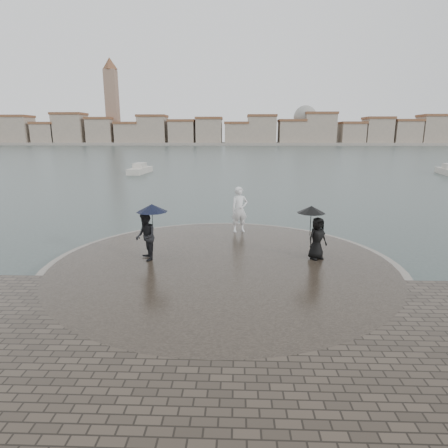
{
  "coord_description": "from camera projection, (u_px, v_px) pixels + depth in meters",
  "views": [
    {
      "loc": [
        0.49,
        -9.13,
        4.81
      ],
      "look_at": [
        0.0,
        4.8,
        1.45
      ],
      "focal_mm": 30.0,
      "sensor_mm": 36.0,
      "label": 1
    }
  ],
  "objects": [
    {
      "name": "visitor_right",
      "position": [
        315.0,
        229.0,
        13.48
      ],
      "size": [
        1.21,
        1.02,
        1.95
      ],
      "color": "black",
      "rests_on": "quay_tip"
    },
    {
      "name": "visitor_left",
      "position": [
        147.0,
        229.0,
        13.35
      ],
      "size": [
        1.28,
        1.18,
        2.04
      ],
      "color": "black",
      "rests_on": "quay_tip"
    },
    {
      "name": "far_skyline",
      "position": [
        222.0,
        132.0,
        165.06
      ],
      "size": [
        260.0,
        20.0,
        37.0
      ],
      "color": "gray",
      "rests_on": "ground"
    },
    {
      "name": "statue",
      "position": [
        239.0,
        210.0,
        17.28
      ],
      "size": [
        0.88,
        0.71,
        2.1
      ],
      "primitive_type": "imported",
      "rotation": [
        0.0,
        0.0,
        0.3
      ],
      "color": "silver",
      "rests_on": "quay_tip"
    },
    {
      "name": "quay_tip",
      "position": [
        223.0,
        267.0,
        13.37
      ],
      "size": [
        11.9,
        11.9,
        0.36
      ],
      "primitive_type": "cylinder",
      "color": "#2D261E",
      "rests_on": "ground"
    },
    {
      "name": "ground",
      "position": [
        218.0,
        318.0,
        10.01
      ],
      "size": [
        400.0,
        400.0,
        0.0
      ],
      "primitive_type": "plane",
      "color": "#2B3835",
      "rests_on": "ground"
    },
    {
      "name": "boats",
      "position": [
        292.0,
        171.0,
        46.34
      ],
      "size": [
        40.43,
        5.7,
        1.5
      ],
      "color": "beige",
      "rests_on": "ground"
    },
    {
      "name": "kerb_ring",
      "position": [
        223.0,
        267.0,
        13.38
      ],
      "size": [
        12.5,
        12.5,
        0.32
      ],
      "primitive_type": "cylinder",
      "color": "gray",
      "rests_on": "ground"
    }
  ]
}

